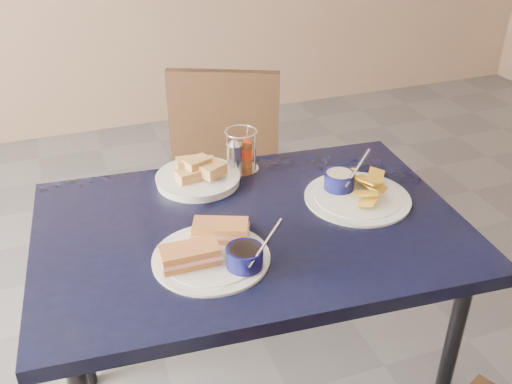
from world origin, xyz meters
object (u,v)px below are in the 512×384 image
object	(u,v)px
chair_far	(213,176)
condiment_caddy	(240,154)
sandwich_plate	(215,250)
dining_table	(251,245)
bread_basket	(198,175)
plantain_plate	(353,191)

from	to	relation	value
chair_far	condiment_caddy	size ratio (longest dim) A/B	6.73
chair_far	sandwich_plate	bearing A→B (deg)	-105.56
dining_table	bread_basket	world-z (taller)	bread_basket
dining_table	bread_basket	size ratio (longest dim) A/B	4.77
sandwich_plate	condiment_caddy	size ratio (longest dim) A/B	2.28
plantain_plate	bread_basket	world-z (taller)	plantain_plate
dining_table	sandwich_plate	xyz separation A→B (m)	(-0.14, -0.12, 0.09)
chair_far	condiment_caddy	distance (m)	0.48
dining_table	condiment_caddy	size ratio (longest dim) A/B	8.83
sandwich_plate	bread_basket	xyz separation A→B (m)	(0.06, 0.38, 0.00)
plantain_plate	bread_basket	size ratio (longest dim) A/B	1.21
sandwich_plate	plantain_plate	size ratio (longest dim) A/B	1.02
chair_far	bread_basket	xyz separation A→B (m)	(-0.16, -0.42, 0.25)
chair_far	bread_basket	world-z (taller)	chair_far
condiment_caddy	sandwich_plate	bearing A→B (deg)	-116.28
chair_far	sandwich_plate	distance (m)	0.87
chair_far	plantain_plate	world-z (taller)	chair_far
chair_far	bread_basket	size ratio (longest dim) A/B	3.64
plantain_plate	condiment_caddy	distance (m)	0.37
dining_table	bread_basket	xyz separation A→B (m)	(-0.07, 0.27, 0.09)
bread_basket	condiment_caddy	xyz separation A→B (m)	(0.14, 0.03, 0.03)
sandwich_plate	bread_basket	size ratio (longest dim) A/B	1.23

